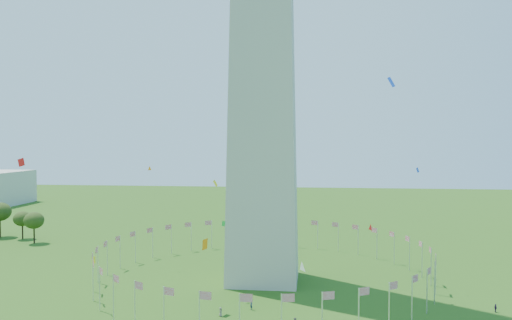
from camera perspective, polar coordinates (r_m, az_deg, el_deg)
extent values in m
cylinder|color=silver|center=(127.67, 19.38, -11.45)|extent=(0.24, 0.24, 9.00)
cylinder|color=silver|center=(134.15, 18.45, -10.77)|extent=(0.24, 0.24, 9.00)
cylinder|color=silver|center=(140.24, 17.14, -10.19)|extent=(0.24, 0.24, 9.00)
cylinder|color=silver|center=(145.83, 15.52, -9.70)|extent=(0.24, 0.24, 9.00)
cylinder|color=silver|center=(150.81, 13.65, -9.29)|extent=(0.24, 0.24, 9.00)
cylinder|color=silver|center=(155.10, 11.60, -8.95)|extent=(0.24, 0.24, 9.00)
cylinder|color=silver|center=(158.62, 9.39, -8.69)|extent=(0.24, 0.24, 9.00)
cylinder|color=silver|center=(161.32, 7.07, -8.49)|extent=(0.24, 0.24, 9.00)
cylinder|color=silver|center=(163.16, 4.67, -8.36)|extent=(0.24, 0.24, 9.00)
cylinder|color=silver|center=(164.12, 2.23, -8.29)|extent=(0.24, 0.24, 9.00)
cylinder|color=silver|center=(164.18, -0.23, -8.29)|extent=(0.24, 0.24, 9.00)
cylinder|color=silver|center=(163.34, -2.68, -8.34)|extent=(0.24, 0.24, 9.00)
cylinder|color=silver|center=(161.61, -5.09, -8.46)|extent=(0.24, 0.24, 9.00)
cylinder|color=silver|center=(159.02, -7.42, -8.65)|extent=(0.24, 0.24, 9.00)
cylinder|color=silver|center=(155.60, -9.64, -8.90)|extent=(0.24, 0.24, 9.00)
cylinder|color=silver|center=(151.42, -11.73, -9.22)|extent=(0.24, 0.24, 9.00)
cylinder|color=silver|center=(146.52, -13.62, -9.62)|extent=(0.24, 0.24, 9.00)
cylinder|color=silver|center=(141.01, -15.28, -10.11)|extent=(0.24, 0.24, 9.00)
cylinder|color=silver|center=(134.97, -16.63, -10.67)|extent=(0.24, 0.24, 9.00)
cylinder|color=silver|center=(128.54, -17.62, -11.33)|extent=(0.24, 0.24, 9.00)
cylinder|color=silver|center=(121.86, -18.15, -12.09)|extent=(0.24, 0.24, 9.00)
cylinder|color=silver|center=(115.11, -18.12, -12.94)|extent=(0.24, 0.24, 9.00)
cylinder|color=silver|center=(108.50, -17.44, -13.86)|extent=(0.24, 0.24, 9.00)
cylinder|color=silver|center=(102.29, -15.99, -14.84)|extent=(0.24, 0.24, 9.00)
cylinder|color=silver|center=(96.74, -13.68, -15.82)|extent=(0.24, 0.24, 9.00)
cylinder|color=silver|center=(92.16, -10.49, -16.72)|extent=(0.24, 0.24, 9.00)
cylinder|color=silver|center=(88.86, -6.49, -17.43)|extent=(0.24, 0.24, 9.00)
cylinder|color=silver|center=(87.08, -1.90, -17.83)|extent=(0.24, 0.24, 9.00)
cylinder|color=silver|center=(88.53, 7.57, -17.51)|extent=(0.24, 0.24, 9.00)
cylinder|color=silver|center=(91.65, 11.66, -16.84)|extent=(0.24, 0.24, 9.00)
cylinder|color=silver|center=(96.08, 14.97, -15.96)|extent=(0.24, 0.24, 9.00)
cylinder|color=silver|center=(101.51, 17.40, -14.99)|extent=(0.24, 0.24, 9.00)
cylinder|color=silver|center=(107.66, 18.96, -14.01)|extent=(0.24, 0.24, 9.00)
cylinder|color=silver|center=(114.23, 19.74, -13.07)|extent=(0.24, 0.24, 9.00)
cylinder|color=silver|center=(120.97, 19.84, -12.21)|extent=(0.24, 0.24, 9.00)
imported|color=slate|center=(102.12, -4.08, -16.92)|extent=(1.00, 1.06, 1.79)
imported|color=#1E2A46|center=(105.50, -0.55, -16.28)|extent=(0.72, 0.79, 1.81)
imported|color=#2F1745|center=(114.63, 25.71, -15.01)|extent=(0.71, 1.04, 1.69)
plane|color=white|center=(97.57, 5.32, -12.15)|extent=(1.11, 2.30, 2.53)
plane|color=blue|center=(80.19, 15.21, 8.59)|extent=(1.64, 1.32, 1.86)
plane|color=red|center=(98.75, -25.25, -0.24)|extent=(1.03, 1.43, 1.74)
plane|color=orange|center=(139.20, -12.06, -0.99)|extent=(0.72, 1.30, 1.49)
plane|color=green|center=(109.90, -3.73, -7.27)|extent=(1.20, 0.56, 1.32)
plane|color=yellow|center=(106.47, -4.67, -2.68)|extent=(1.66, 0.65, 1.57)
plane|color=blue|center=(122.26, 17.99, -1.11)|extent=(0.45, 1.33, 1.36)
plane|color=red|center=(109.12, 12.96, -7.57)|extent=(0.62, 1.48, 1.57)
plane|color=orange|center=(102.49, -5.85, -9.56)|extent=(1.99, 1.15, 2.28)
plane|color=yellow|center=(131.31, -18.08, -10.83)|extent=(0.71, 1.73, 1.84)
ellipsoid|color=#39521B|center=(201.06, -27.22, -6.14)|extent=(7.80, 7.80, 12.19)
ellipsoid|color=#39521B|center=(194.14, -25.13, -6.79)|extent=(6.10, 6.10, 9.52)
ellipsoid|color=#39521B|center=(184.32, -24.03, -7.12)|extent=(6.61, 6.61, 10.33)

